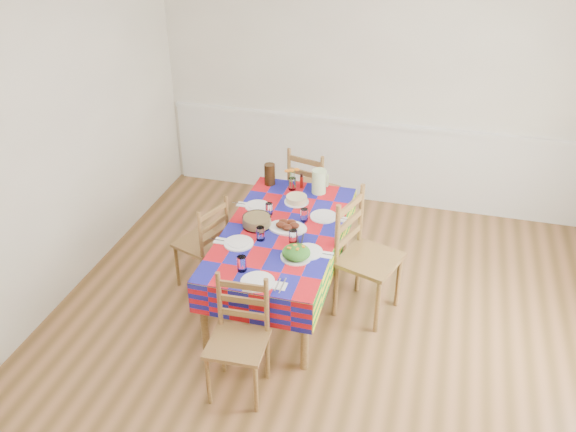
# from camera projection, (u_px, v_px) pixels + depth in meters

# --- Properties ---
(room) EXTENTS (4.58, 5.08, 2.78)m
(room) POSITION_uv_depth(u_px,v_px,m) (323.00, 197.00, 4.01)
(room) COLOR brown
(room) RESTS_ON ground
(wainscot) EXTENTS (4.41, 0.06, 0.92)m
(wainscot) POSITION_uv_depth(u_px,v_px,m) (371.00, 159.00, 6.51)
(wainscot) COLOR white
(wainscot) RESTS_ON room
(dining_table) EXTENTS (0.93, 1.72, 0.67)m
(dining_table) POSITION_uv_depth(u_px,v_px,m) (282.00, 237.00, 4.97)
(dining_table) COLOR brown
(dining_table) RESTS_ON room
(setting_near_head) EXTENTS (0.40, 0.27, 0.12)m
(setting_near_head) POSITION_uv_depth(u_px,v_px,m) (253.00, 275.00, 4.36)
(setting_near_head) COLOR white
(setting_near_head) RESTS_ON dining_table
(setting_left_near) EXTENTS (0.43, 0.25, 0.11)m
(setting_left_near) POSITION_uv_depth(u_px,v_px,m) (246.00, 240.00, 4.77)
(setting_left_near) COLOR white
(setting_left_near) RESTS_ON dining_table
(setting_left_far) EXTENTS (0.39, 0.23, 0.10)m
(setting_left_far) POSITION_uv_depth(u_px,v_px,m) (261.00, 207.00, 5.21)
(setting_left_far) COLOR white
(setting_left_far) RESTS_ON dining_table
(setting_right_near) EXTENTS (0.43, 0.25, 0.11)m
(setting_right_near) POSITION_uv_depth(u_px,v_px,m) (303.00, 246.00, 4.69)
(setting_right_near) COLOR white
(setting_right_near) RESTS_ON dining_table
(setting_right_far) EXTENTS (0.43, 0.25, 0.11)m
(setting_right_far) POSITION_uv_depth(u_px,v_px,m) (317.00, 216.00, 5.08)
(setting_right_far) COLOR white
(setting_right_far) RESTS_ON dining_table
(meat_platter) EXTENTS (0.32, 0.23, 0.06)m
(meat_platter) POSITION_uv_depth(u_px,v_px,m) (287.00, 226.00, 4.94)
(meat_platter) COLOR white
(meat_platter) RESTS_ON dining_table
(salad_platter) EXTENTS (0.24, 0.24, 0.10)m
(salad_platter) POSITION_uv_depth(u_px,v_px,m) (296.00, 253.00, 4.58)
(salad_platter) COLOR white
(salad_platter) RESTS_ON dining_table
(pasta_bowl) EXTENTS (0.24, 0.24, 0.09)m
(pasta_bowl) POSITION_uv_depth(u_px,v_px,m) (257.00, 221.00, 4.97)
(pasta_bowl) COLOR white
(pasta_bowl) RESTS_ON dining_table
(cake) EXTENTS (0.22, 0.22, 0.06)m
(cake) POSITION_uv_depth(u_px,v_px,m) (297.00, 199.00, 5.31)
(cake) COLOR white
(cake) RESTS_ON dining_table
(serving_utensils) EXTENTS (0.12, 0.26, 0.01)m
(serving_utensils) POSITION_uv_depth(u_px,v_px,m) (300.00, 238.00, 4.83)
(serving_utensils) COLOR black
(serving_utensils) RESTS_ON dining_table
(flower_vase) EXTENTS (0.14, 0.11, 0.22)m
(flower_vase) POSITION_uv_depth(u_px,v_px,m) (292.00, 180.00, 5.49)
(flower_vase) COLOR white
(flower_vase) RESTS_ON dining_table
(hot_sauce) EXTENTS (0.03, 0.03, 0.14)m
(hot_sauce) POSITION_uv_depth(u_px,v_px,m) (302.00, 181.00, 5.53)
(hot_sauce) COLOR #AA180D
(hot_sauce) RESTS_ON dining_table
(green_pitcher) EXTENTS (0.13, 0.13, 0.22)m
(green_pitcher) POSITION_uv_depth(u_px,v_px,m) (319.00, 181.00, 5.43)
(green_pitcher) COLOR #C8EFA8
(green_pitcher) RESTS_ON dining_table
(tea_pitcher) EXTENTS (0.10, 0.10, 0.20)m
(tea_pitcher) POSITION_uv_depth(u_px,v_px,m) (270.00, 174.00, 5.57)
(tea_pitcher) COLOR black
(tea_pitcher) RESTS_ON dining_table
(name_card) EXTENTS (0.07, 0.02, 0.02)m
(name_card) POSITION_uv_depth(u_px,v_px,m) (248.00, 290.00, 4.23)
(name_card) COLOR white
(name_card) RESTS_ON dining_table
(chair_near) EXTENTS (0.41, 0.39, 0.88)m
(chair_near) POSITION_uv_depth(u_px,v_px,m) (239.00, 340.00, 4.16)
(chair_near) COLOR brown
(chair_near) RESTS_ON room
(chair_far) EXTENTS (0.50, 0.48, 0.93)m
(chair_far) POSITION_uv_depth(u_px,v_px,m) (311.00, 192.00, 5.94)
(chair_far) COLOR brown
(chair_far) RESTS_ON room
(chair_left) EXTENTS (0.47, 0.48, 0.86)m
(chair_left) POSITION_uv_depth(u_px,v_px,m) (205.00, 244.00, 5.21)
(chair_left) COLOR brown
(chair_left) RESTS_ON room
(chair_right) EXTENTS (0.56, 0.57, 1.04)m
(chair_right) POSITION_uv_depth(u_px,v_px,m) (364.00, 257.00, 4.87)
(chair_right) COLOR brown
(chair_right) RESTS_ON room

